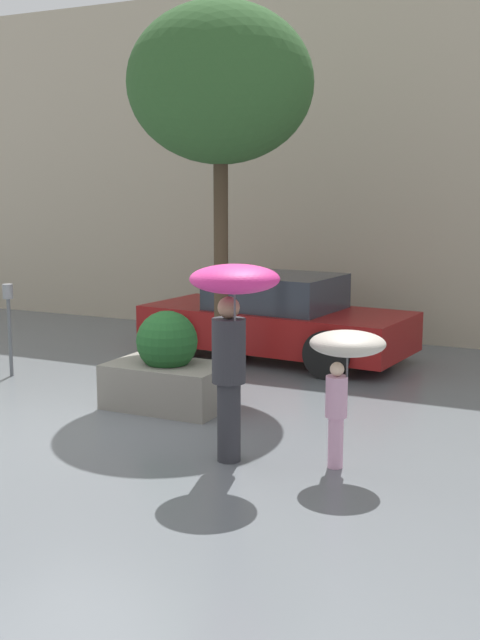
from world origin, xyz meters
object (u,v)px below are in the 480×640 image
person_adult (232,315)px  parked_car_near (276,319)px  person_child (345,358)px  street_tree (220,85)px  parking_meter (9,310)px  planter_box (167,370)px

person_adult → parked_car_near: size_ratio=0.45×
person_child → street_tree: 4.71m
parked_car_near → parking_meter: (-2.83, -2.73, 0.33)m
parked_car_near → parking_meter: 3.94m
parked_car_near → street_tree: (-0.13, -1.58, 3.30)m
planter_box → street_tree: street_tree is taller
person_child → parked_car_near: size_ratio=0.31×
person_adult → parking_meter: bearing=-162.4°
person_adult → person_child: size_ratio=1.46×
planter_box → parked_car_near: bearing=89.4°
person_adult → person_child: 1.11m
planter_box → street_tree: 3.78m
parked_car_near → person_adult: bearing=-156.5°
planter_box → person_adult: 2.33m
person_child → street_tree: (-2.65, 2.66, 2.84)m
street_tree → parking_meter: size_ratio=3.85×
person_child → parked_car_near: bearing=109.3°
person_adult → planter_box: bearing=178.5°
parked_car_near → parking_meter: same height
planter_box → parked_car_near: parked_car_near is taller
planter_box → parking_meter: parking_meter is taller
parked_car_near → person_child: bearing=-144.3°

